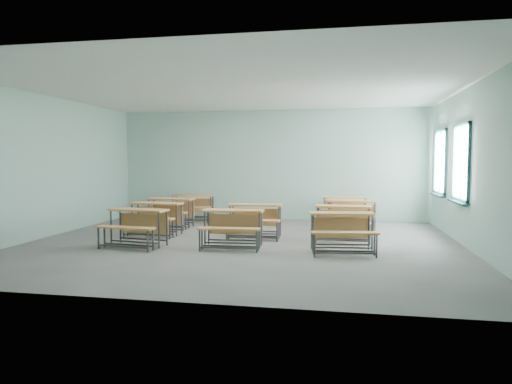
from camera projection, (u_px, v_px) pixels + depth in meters
room at (245, 167)px, 9.44m from camera, size 9.04×8.04×3.24m
desk_unit_r0c0 at (136, 222)px, 9.19m from camera, size 1.29×0.95×0.75m
desk_unit_r0c1 at (232, 222)px, 9.06m from camera, size 1.24×0.87×0.75m
desk_unit_r0c2 at (342, 226)px, 8.58m from camera, size 1.30×0.96×0.75m
desk_unit_r1c0 at (155, 213)px, 10.59m from camera, size 1.22×0.83×0.75m
desk_unit_r1c1 at (255, 215)px, 10.24m from camera, size 1.23×0.85×0.75m
desk_unit_r1c2 at (343, 217)px, 9.87m from camera, size 1.22×0.84×0.75m
desk_unit_r2c0 at (169, 208)px, 11.80m from camera, size 1.22×0.84×0.75m
desk_unit_r2c2 at (351, 211)px, 11.17m from camera, size 1.29×0.95×0.75m
desk_unit_r3c0 at (192, 203)px, 13.03m from camera, size 1.26×0.89×0.75m
desk_unit_r3c2 at (345, 206)px, 12.33m from camera, size 1.22×0.83×0.75m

